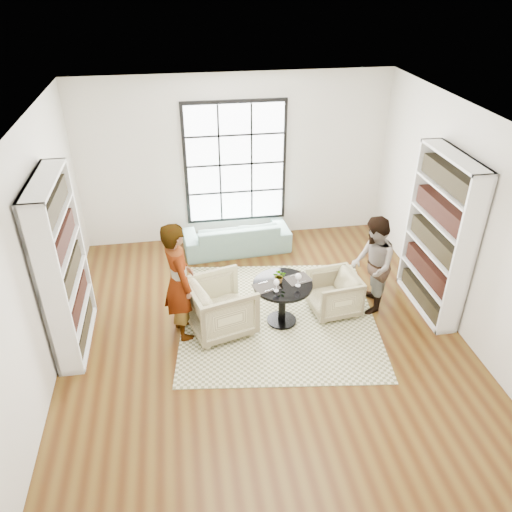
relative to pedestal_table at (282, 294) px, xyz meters
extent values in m
plane|color=#573D14|center=(-0.31, -0.25, -0.49)|extent=(6.00, 6.00, 0.00)
plane|color=silver|center=(-0.31, 2.75, 1.01)|extent=(5.50, 0.00, 5.50)
plane|color=silver|center=(-3.06, -0.25, 1.01)|extent=(0.00, 6.00, 6.00)
plane|color=silver|center=(2.44, -0.25, 1.01)|extent=(0.00, 6.00, 6.00)
plane|color=silver|center=(-0.31, -3.25, 1.01)|extent=(5.50, 0.00, 5.50)
plane|color=white|center=(-0.31, -0.25, 2.51)|extent=(6.00, 6.00, 0.00)
cube|color=black|center=(-0.31, 2.73, 0.96)|extent=(1.82, 0.06, 2.22)
cube|color=white|center=(-0.31, 2.69, 0.96)|extent=(1.70, 0.02, 2.10)
cube|color=beige|center=(-0.03, 0.11, -0.48)|extent=(3.16, 3.16, 0.01)
cylinder|color=black|center=(0.00, 0.00, -0.47)|extent=(0.43, 0.43, 0.04)
cylinder|color=black|center=(0.00, 0.00, -0.16)|extent=(0.11, 0.11, 0.59)
cylinder|color=black|center=(0.00, 0.00, 0.16)|extent=(0.84, 0.84, 0.04)
imported|color=gray|center=(-0.38, 2.20, -0.22)|extent=(1.93, 0.86, 0.55)
imported|color=tan|center=(-0.88, -0.01, -0.10)|extent=(1.05, 1.03, 0.78)
imported|color=tan|center=(0.80, 0.14, -0.17)|extent=(0.77, 0.75, 0.63)
imported|color=gray|center=(-1.43, -0.01, 0.38)|extent=(0.57, 0.72, 1.74)
imported|color=gray|center=(1.35, 0.14, 0.26)|extent=(0.72, 0.84, 1.50)
cube|color=black|center=(-0.24, -0.04, 0.19)|extent=(0.40, 0.35, 0.01)
cube|color=black|center=(0.24, 0.08, 0.19)|extent=(0.40, 0.35, 0.01)
cylinder|color=silver|center=(-0.12, -0.16, 0.19)|extent=(0.07, 0.07, 0.01)
cylinder|color=silver|center=(-0.12, -0.16, 0.24)|extent=(0.01, 0.01, 0.11)
sphere|color=maroon|center=(-0.12, -0.16, 0.32)|extent=(0.08, 0.08, 0.08)
ellipsoid|color=white|center=(-0.12, -0.16, 0.32)|extent=(0.08, 0.08, 0.09)
cylinder|color=silver|center=(0.20, -0.08, 0.19)|extent=(0.07, 0.07, 0.01)
cylinder|color=silver|center=(0.20, -0.08, 0.24)|extent=(0.01, 0.01, 0.12)
sphere|color=maroon|center=(0.20, -0.08, 0.33)|extent=(0.09, 0.09, 0.09)
ellipsoid|color=white|center=(0.20, -0.08, 0.33)|extent=(0.09, 0.09, 0.10)
imported|color=gray|center=(-0.04, 0.04, 0.28)|extent=(0.21, 0.20, 0.21)
camera|label=1|loc=(-1.29, -5.63, 4.10)|focal=35.00mm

